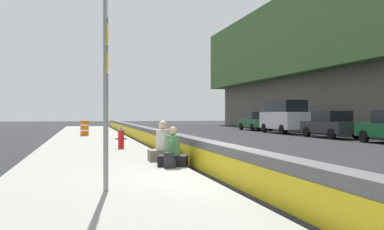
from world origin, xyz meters
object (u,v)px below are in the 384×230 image
Objects in this scene: construction_barrel at (85,128)px; seated_person_middle at (163,148)px; seated_person_foreground at (173,153)px; backpack at (169,160)px; parked_car_midline at (284,116)px; parked_car_far at (256,121)px; parked_car_fourth at (331,124)px; route_sign_post at (106,75)px; fire_hydrant at (121,137)px.

seated_person_middle is at bearing -171.84° from construction_barrel.
seated_person_middle reaches higher than construction_barrel.
seated_person_foreground reaches higher than construction_barrel.
seated_person_middle reaches higher than backpack.
seated_person_foreground is 0.88× the size of seated_person_middle.
parked_car_midline is 6.22m from parked_car_far.
seated_person_middle is 27.39m from parked_car_far.
seated_person_middle is 1.25× the size of construction_barrel.
parked_car_fourth reaches higher than seated_person_foreground.
route_sign_post is 3.79× the size of construction_barrel.
seated_person_middle is (1.39, 0.02, 0.04)m from seated_person_foreground.
parked_car_midline is 1.13× the size of parked_car_far.
backpack is at bearing 174.49° from seated_person_middle.
seated_person_foreground is at bearing 146.31° from parked_car_midline.
backpack is (-0.45, 0.20, -0.13)m from seated_person_foreground.
parked_car_fourth reaches higher than fire_hydrant.
parked_car_far is at bearing -35.79° from fire_hydrant.
backpack is 29.10m from parked_car_far.
fire_hydrant is 0.20× the size of parked_car_fourth.
fire_hydrant is at bearing 7.92° from seated_person_foreground.
parked_car_fourth is at bearing -42.36° from route_sign_post.
parked_car_fourth is at bearing 179.81° from parked_car_midline.
parked_car_midline is (22.70, -14.79, -0.88)m from route_sign_post.
seated_person_foreground is 2.62× the size of backpack.
seated_person_foreground is 23.17m from parked_car_midline.
route_sign_post is at bearing 137.64° from parked_car_fourth.
seated_person_middle is at bearing -21.72° from route_sign_post.
parked_car_far is (12.70, -0.23, 0.00)m from parked_car_fourth.
fire_hydrant is at bearing 144.21° from parked_car_far.
parked_car_far is (6.19, -0.21, -0.49)m from parked_car_midline.
construction_barrel is at bearing 6.73° from backpack.
parked_car_midline reaches higher than construction_barrel.
parked_car_far is (25.91, -13.25, 0.53)m from backpack.
fire_hydrant is at bearing 9.95° from seated_person_middle.
fire_hydrant is 6.23m from seated_person_foreground.
route_sign_post is at bearing 152.58° from parked_car_far.
fire_hydrant is 6.65m from backpack.
seated_person_foreground is 0.51m from backpack.
parked_car_far is (25.46, -13.05, 0.40)m from seated_person_foreground.
seated_person_middle reaches higher than seated_person_foreground.
seated_person_foreground is 0.23× the size of parked_car_far.
construction_barrel is at bearing 7.57° from seated_person_foreground.
backpack is 18.56m from parked_car_fourth.
parked_car_fourth is (11.37, -12.84, 0.35)m from seated_person_middle.
route_sign_post reaches higher than parked_car_far.
parked_car_midline reaches higher than seated_person_middle.
route_sign_post is 0.70× the size of parked_car_midline.
seated_person_foreground reaches higher than fire_hydrant.
seated_person_middle is at bearing 144.26° from parked_car_midline.
fire_hydrant reaches higher than backpack.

